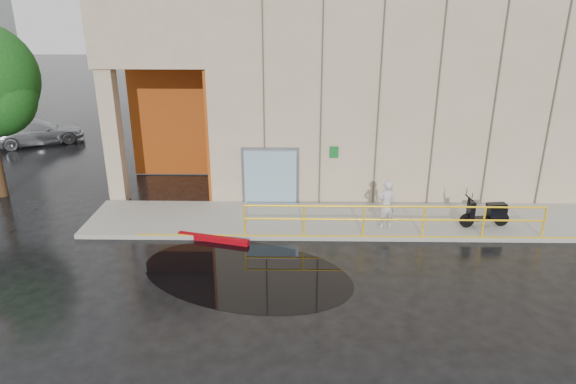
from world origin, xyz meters
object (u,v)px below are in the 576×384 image
object	(u,v)px
person	(386,204)
scooter	(487,206)
red_curb	(213,239)
car_c	(37,132)

from	to	relation	value
person	scooter	world-z (taller)	person
red_curb	car_c	world-z (taller)	car_c
scooter	car_c	size ratio (longest dim) A/B	0.37
scooter	red_curb	bearing A→B (deg)	179.86
person	red_curb	bearing A→B (deg)	-8.49
red_curb	car_c	xyz separation A→B (m)	(-11.05, 11.46, 0.57)
person	scooter	distance (m)	3.33
person	red_curb	size ratio (longest dim) A/B	0.68
scooter	car_c	xyz separation A→B (m)	(-19.97, 10.47, -0.23)
person	car_c	bearing A→B (deg)	-49.65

